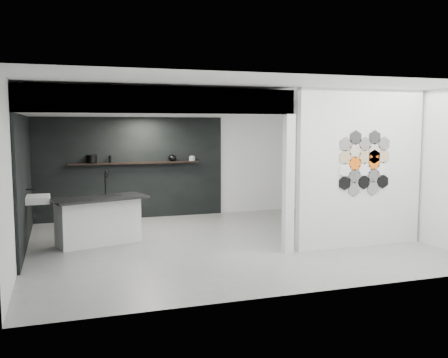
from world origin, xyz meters
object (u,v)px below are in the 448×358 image
Objects in this scene: wall_basin at (38,199)px; kettle at (172,158)px; bottle_dark at (110,159)px; glass_bowl at (192,159)px; glass_vase at (192,158)px; partition_panel at (360,168)px; stockpot at (92,159)px; utensil_cup at (93,161)px; kitchen_island at (99,220)px.

wall_basin is 3.61m from kettle.
glass_bowl is at bearing 0.00° from bottle_dark.
kettle is at bearing 180.00° from glass_vase.
kettle is at bearing 123.47° from partition_panel.
glass_bowl is at bearing 0.00° from stockpot.
utensil_cup is (0.02, 0.00, -0.04)m from stockpot.
stockpot is 1.84m from kettle.
partition_panel reaches higher than kettle.
glass_vase is at bearing 31.35° from wall_basin.
stockpot is (1.07, 2.07, 0.56)m from wall_basin.
kettle is 1.88× the size of utensil_cup.
stockpot reaches higher than utensil_cup.
stockpot reaches higher than glass_vase.
partition_panel is 22.71× the size of glass_vase.
glass_vase is at bearing 0.00° from glass_bowl.
wall_basin is at bearing 152.92° from kitchen_island.
stockpot is (-4.39, 3.87, 0.01)m from partition_panel.
kitchen_island is 3.40m from glass_vase.
stockpot is 0.05m from utensil_cup.
wall_basin is at bearing -148.65° from glass_bowl.
utensil_cup is (1.09, 2.07, 0.52)m from wall_basin.
kettle is 1.43m from bottle_dark.
kitchen_island is at bearing -10.77° from wall_basin.
glass_vase is at bearing 27.44° from kitchen_island.
partition_panel reaches higher than kitchen_island.
kitchen_island is 3.09m from kettle.
glass_bowl is (3.39, 2.07, 0.52)m from wall_basin.
stockpot is at bearing 72.54° from kitchen_island.
kitchen_island is (1.03, -0.20, -0.40)m from wall_basin.
utensil_cup is (-4.37, 3.87, -0.03)m from partition_panel.
utensil_cup is (-1.82, 0.00, -0.03)m from kettle.
utensil_cup is at bearing 0.00° from stockpot.
glass_vase is (2.32, 0.00, -0.03)m from stockpot.
kettle is (2.91, 2.07, 0.55)m from wall_basin.
glass_vase reaches higher than glass_bowl.
kitchen_island is 17.99× the size of utensil_cup.
glass_vase is at bearing 0.00° from bottle_dark.
utensil_cup is (-2.30, 0.00, -0.01)m from glass_vase.
kitchen_island is 2.46m from stockpot.
glass_vase is (2.36, 2.26, 0.93)m from kitchen_island.
glass_vase is (-2.08, 3.87, -0.02)m from partition_panel.
wall_basin is at bearing -125.55° from bottle_dark.
bottle_dark reaches higher than kettle.
partition_panel reaches higher than glass_bowl.
partition_panel reaches higher than glass_vase.
kettle is 1.16× the size of bottle_dark.
partition_panel is at bearing -44.09° from bottle_dark.
kitchen_island is at bearing 160.12° from partition_panel.
glass_bowl is at bearing 31.35° from wall_basin.
kitchen_island is 11.14× the size of bottle_dark.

